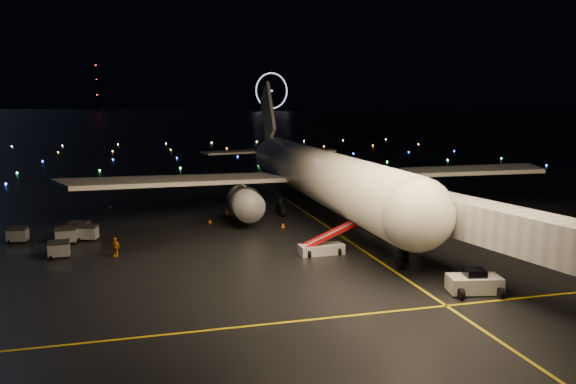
# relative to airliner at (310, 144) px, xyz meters

# --- Properties ---
(ground) EXTENTS (2000.00, 2000.00, 0.00)m
(ground) POSITION_rel_airliner_xyz_m (-12.77, 274.16, -8.81)
(ground) COLOR black
(ground) RESTS_ON ground
(lane_centre) EXTENTS (0.25, 80.00, 0.02)m
(lane_centre) POSITION_rel_airliner_xyz_m (-0.77, -10.84, -8.80)
(lane_centre) COLOR #CCAE09
(lane_centre) RESTS_ON ground
(lane_cross) EXTENTS (60.00, 0.25, 0.02)m
(lane_cross) POSITION_rel_airliner_xyz_m (-17.77, -35.84, -8.80)
(lane_cross) COLOR #CCAE09
(lane_cross) RESTS_ON ground
(airliner) EXTENTS (62.27, 59.16, 17.63)m
(airliner) POSITION_rel_airliner_xyz_m (0.00, 0.00, 0.00)
(airliner) COLOR silver
(airliner) RESTS_ON ground
(pushback_tug) EXTENTS (4.25, 2.81, 1.86)m
(pushback_tug) POSITION_rel_airliner_xyz_m (2.71, -33.89, -7.88)
(pushback_tug) COLOR beige
(pushback_tug) RESTS_ON ground
(belt_loader) EXTENTS (6.29, 1.92, 3.02)m
(belt_loader) POSITION_rel_airliner_xyz_m (-5.11, -20.55, -7.30)
(belt_loader) COLOR beige
(belt_loader) RESTS_ON ground
(crew_c) EXTENTS (1.08, 1.05, 1.81)m
(crew_c) POSITION_rel_airliner_xyz_m (-24.01, -16.39, -7.91)
(crew_c) COLOR orange
(crew_c) RESTS_ON ground
(safety_cone_0) EXTENTS (0.47, 0.47, 0.52)m
(safety_cone_0) POSITION_rel_airliner_xyz_m (-5.84, -8.60, -8.55)
(safety_cone_0) COLOR orange
(safety_cone_0) RESTS_ON ground
(safety_cone_1) EXTENTS (0.49, 0.49, 0.47)m
(safety_cone_1) POSITION_rel_airliner_xyz_m (-10.89, 1.01, -8.58)
(safety_cone_1) COLOR orange
(safety_cone_1) RESTS_ON ground
(safety_cone_2) EXTENTS (0.48, 0.48, 0.53)m
(safety_cone_2) POSITION_rel_airliner_xyz_m (-13.69, -4.01, -8.55)
(safety_cone_2) COLOR orange
(safety_cone_2) RESTS_ON ground
(safety_cone_3) EXTENTS (0.57, 0.57, 0.49)m
(safety_cone_3) POSITION_rel_airliner_xyz_m (-25.67, 8.81, -8.57)
(safety_cone_3) COLOR orange
(safety_cone_3) RESTS_ON ground
(ferris_wheel) EXTENTS (49.33, 16.80, 52.00)m
(ferris_wheel) POSITION_rel_airliner_xyz_m (157.23, 694.16, 17.19)
(ferris_wheel) COLOR black
(ferris_wheel) RESTS_ON ground
(radio_mast) EXTENTS (1.80, 1.80, 64.00)m
(radio_mast) POSITION_rel_airliner_xyz_m (-72.77, 714.16, 23.19)
(radio_mast) COLOR black
(radio_mast) RESTS_ON ground
(taxiway_lights) EXTENTS (164.00, 92.00, 0.36)m
(taxiway_lights) POSITION_rel_airliner_xyz_m (-12.77, 80.16, -8.63)
(taxiway_lights) COLOR black
(taxiway_lights) RESTS_ON ground
(baggage_cart_0) EXTENTS (2.41, 1.99, 1.77)m
(baggage_cart_0) POSITION_rel_airliner_xyz_m (-28.03, -7.96, -7.93)
(baggage_cart_0) COLOR gray
(baggage_cart_0) RESTS_ON ground
(baggage_cart_1) EXTENTS (2.22, 1.82, 1.64)m
(baggage_cart_1) POSITION_rel_airliner_xyz_m (-27.06, -9.15, -7.99)
(baggage_cart_1) COLOR gray
(baggage_cart_1) RESTS_ON ground
(baggage_cart_2) EXTENTS (1.94, 1.41, 1.59)m
(baggage_cart_2) POSITION_rel_airliner_xyz_m (-29.09, -15.43, -8.02)
(baggage_cart_2) COLOR gray
(baggage_cart_2) RESTS_ON ground
(baggage_cart_3) EXTENTS (2.13, 1.57, 1.72)m
(baggage_cart_3) POSITION_rel_airliner_xyz_m (-29.11, -9.98, -7.95)
(baggage_cart_3) COLOR gray
(baggage_cart_3) RESTS_ON ground
(baggage_cart_4) EXTENTS (2.05, 1.56, 1.61)m
(baggage_cart_4) POSITION_rel_airliner_xyz_m (-33.97, -8.26, -8.01)
(baggage_cart_4) COLOR gray
(baggage_cart_4) RESTS_ON ground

